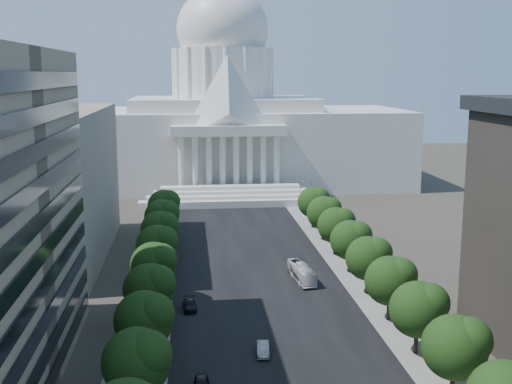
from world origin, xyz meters
name	(u,v)px	position (x,y,z in m)	size (l,w,h in m)	color
road_asphalt	(252,265)	(0.00, 90.00, 0.00)	(30.00, 260.00, 0.01)	black
sidewalk_left	(154,268)	(-19.00, 90.00, 0.00)	(8.00, 260.00, 0.02)	gray
sidewalk_right	(347,262)	(19.00, 90.00, 0.00)	(8.00, 260.00, 0.02)	gray
capitol	(224,125)	(0.00, 184.89, 20.01)	(120.00, 56.00, 73.00)	white
office_block_left_far	(7,186)	(-48.00, 100.00, 15.00)	(38.00, 52.00, 30.00)	gray
tree_l_c	(139,360)	(-17.66, 35.81, 6.45)	(7.79, 7.60, 9.97)	#33261C
tree_l_d	(146,319)	(-17.66, 47.81, 6.45)	(7.79, 7.60, 9.97)	#33261C
tree_l_e	(151,288)	(-17.66, 59.81, 6.45)	(7.79, 7.60, 9.97)	#33261C
tree_l_f	(155,264)	(-17.66, 71.81, 6.45)	(7.79, 7.60, 9.97)	#33261C
tree_l_g	(158,244)	(-17.66, 83.81, 6.45)	(7.79, 7.60, 9.97)	#33261C
tree_l_h	(161,229)	(-17.66, 95.81, 6.45)	(7.79, 7.60, 9.97)	#33261C
tree_l_i	(163,216)	(-17.66, 107.81, 6.45)	(7.79, 7.60, 9.97)	#33261C
tree_l_j	(165,204)	(-17.66, 119.81, 6.45)	(7.79, 7.60, 9.97)	#33261C
tree_r_c	(458,345)	(18.34, 35.81, 6.45)	(7.79, 7.60, 9.97)	#33261C
tree_r_d	(421,308)	(18.34, 47.81, 6.45)	(7.79, 7.60, 9.97)	#33261C
tree_r_e	(392,279)	(18.34, 59.81, 6.45)	(7.79, 7.60, 9.97)	#33261C
tree_r_f	(370,257)	(18.34, 71.81, 6.45)	(7.79, 7.60, 9.97)	#33261C
tree_r_g	(352,239)	(18.34, 83.81, 6.45)	(7.79, 7.60, 9.97)	#33261C
tree_r_h	(337,224)	(18.34, 95.81, 6.45)	(7.79, 7.60, 9.97)	#33261C
tree_r_i	(325,212)	(18.34, 107.81, 6.45)	(7.79, 7.60, 9.97)	#33261C
tree_r_j	(315,201)	(18.34, 119.81, 6.45)	(7.79, 7.60, 9.97)	#33261C
streetlight_b	(474,353)	(19.90, 35.00, 5.82)	(2.61, 0.44, 9.00)	gray
streetlight_c	(402,283)	(19.90, 60.00, 5.82)	(2.61, 0.44, 9.00)	gray
streetlight_d	(359,240)	(19.90, 85.00, 5.82)	(2.61, 0.44, 9.00)	gray
streetlight_e	(330,212)	(19.90, 110.00, 5.82)	(2.61, 0.44, 9.00)	gray
streetlight_f	(309,192)	(19.90, 135.00, 5.82)	(2.61, 0.44, 9.00)	gray
car_silver	(263,349)	(-2.49, 49.70, 0.76)	(1.60, 4.59, 1.51)	#979A9E
car_dark_b	(190,305)	(-12.18, 67.32, 0.73)	(2.05, 5.04, 1.46)	black
city_bus	(302,273)	(8.07, 79.66, 1.52)	(2.55, 10.92, 3.04)	silver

